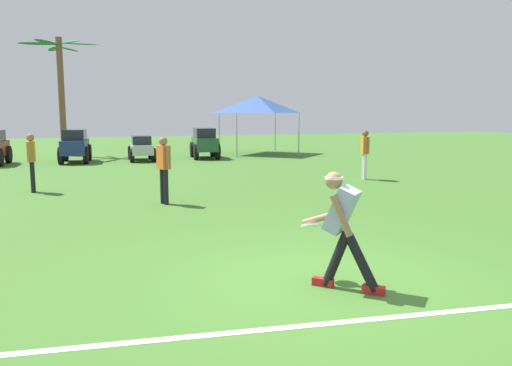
# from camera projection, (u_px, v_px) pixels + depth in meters

# --- Properties ---
(ground_plane) EXTENTS (80.00, 80.00, 0.00)m
(ground_plane) POSITION_uv_depth(u_px,v_px,m) (318.00, 280.00, 6.34)
(ground_plane) COLOR #3F7129
(field_line_paint) EXTENTS (24.89, 2.99, 0.01)m
(field_line_paint) POSITION_uv_depth(u_px,v_px,m) (375.00, 319.00, 5.12)
(field_line_paint) COLOR white
(field_line_paint) RESTS_ON ground_plane
(frisbee_thrower) EXTENTS (0.71, 0.98, 1.42)m
(frisbee_thrower) POSITION_uv_depth(u_px,v_px,m) (342.00, 224.00, 5.90)
(frisbee_thrower) COLOR black
(frisbee_thrower) RESTS_ON ground_plane
(frisbee_in_flight) EXTENTS (0.30, 0.29, 0.11)m
(frisbee_in_flight) POSITION_uv_depth(u_px,v_px,m) (311.00, 225.00, 6.29)
(frisbee_in_flight) COLOR white
(teammate_near_sideline) EXTENTS (0.29, 0.49, 1.56)m
(teammate_near_sideline) POSITION_uv_depth(u_px,v_px,m) (164.00, 164.00, 11.47)
(teammate_near_sideline) COLOR black
(teammate_near_sideline) RESTS_ON ground_plane
(teammate_midfield) EXTENTS (0.21, 0.49, 1.56)m
(teammate_midfield) POSITION_uv_depth(u_px,v_px,m) (31.00, 157.00, 13.19)
(teammate_midfield) COLOR black
(teammate_midfield) RESTS_ON ground_plane
(teammate_deep) EXTENTS (0.29, 0.49, 1.56)m
(teammate_deep) POSITION_uv_depth(u_px,v_px,m) (365.00, 150.00, 15.75)
(teammate_deep) COLOR silver
(teammate_deep) RESTS_ON ground_plane
(parked_car_slot_b) EXTENTS (1.37, 2.43, 1.40)m
(parked_car_slot_b) POSITION_uv_depth(u_px,v_px,m) (75.00, 145.00, 21.26)
(parked_car_slot_b) COLOR navy
(parked_car_slot_b) RESTS_ON ground_plane
(parked_car_slot_c) EXTENTS (1.17, 2.24, 1.10)m
(parked_car_slot_c) POSITION_uv_depth(u_px,v_px,m) (141.00, 148.00, 22.06)
(parked_car_slot_c) COLOR #B7BABF
(parked_car_slot_c) RESTS_ON ground_plane
(parked_car_slot_d) EXTENTS (1.38, 2.44, 1.40)m
(parked_car_slot_d) POSITION_uv_depth(u_px,v_px,m) (204.00, 142.00, 23.24)
(parked_car_slot_d) COLOR #235133
(parked_car_slot_d) RESTS_ON ground_plane
(palm_tree_left_of_centre) EXTENTS (3.66, 3.43, 5.70)m
(palm_tree_left_of_centre) POSITION_uv_depth(u_px,v_px,m) (61.00, 83.00, 24.16)
(palm_tree_left_of_centre) COLOR brown
(palm_tree_left_of_centre) RESTS_ON ground_plane
(event_tent) EXTENTS (3.38, 3.38, 2.97)m
(event_tent) POSITION_uv_depth(u_px,v_px,m) (258.00, 104.00, 25.45)
(event_tent) COLOR #B2B5BA
(event_tent) RESTS_ON ground_plane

